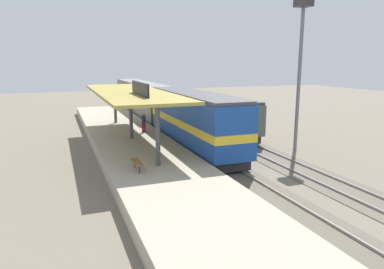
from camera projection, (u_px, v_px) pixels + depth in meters
ground_plane at (207, 143)px, 31.15m from camera, size 120.00×120.00×0.00m
track_near at (185, 144)px, 30.45m from camera, size 3.20×110.00×0.16m
track_far at (233, 140)px, 32.05m from camera, size 3.20×110.00×0.16m
platform at (132, 144)px, 28.76m from camera, size 6.00×44.00×0.90m
station_canopy at (130, 93)px, 27.85m from camera, size 5.20×18.00×4.70m
platform_bench at (137, 163)px, 20.30m from camera, size 0.44×1.70×0.50m
locomotive at (194, 120)px, 28.12m from camera, size 2.93×14.43×4.44m
passenger_carriage_single at (142, 99)px, 44.61m from camera, size 2.90×20.00×4.24m
freight_car at (220, 114)px, 34.40m from camera, size 2.80×12.00×3.54m
light_mast at (301, 43)px, 27.24m from camera, size 1.10×1.10×11.70m
person_waiting at (144, 122)px, 30.93m from camera, size 0.34×0.34×1.71m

